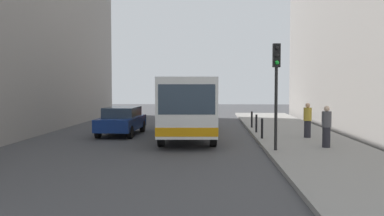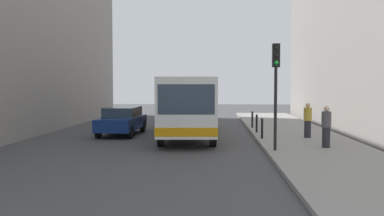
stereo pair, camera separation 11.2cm
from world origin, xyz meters
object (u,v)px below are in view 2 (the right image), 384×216
object	(u,v)px
car_beside_bus	(122,120)
pedestrian_near_signal	(326,127)
bollard_mid	(257,123)
bollard_far	(252,120)
car_behind_bus	(189,110)
bus	(188,103)
pedestrian_mid_sidewalk	(308,120)
traffic_light	(276,76)
bollard_near	(262,128)

from	to	relation	value
car_beside_bus	pedestrian_near_signal	size ratio (longest dim) A/B	2.66
bollard_mid	bollard_far	world-z (taller)	same
car_behind_bus	pedestrian_near_signal	bearing A→B (deg)	114.20
bus	pedestrian_mid_sidewalk	world-z (taller)	bus
traffic_light	bollard_far	world-z (taller)	traffic_light
traffic_light	bollard_mid	bearing A→B (deg)	90.93
bus	bollard_near	size ratio (longest dim) A/B	11.71
car_behind_bus	pedestrian_near_signal	distance (m)	16.10
bollard_near	pedestrian_near_signal	distance (m)	3.58
bollard_far	pedestrian_near_signal	bearing A→B (deg)	-74.05
car_beside_bus	bollard_mid	xyz separation A→B (m)	(7.18, 0.15, -0.16)
car_beside_bus	bollard_far	world-z (taller)	car_beside_bus
car_behind_bus	traffic_light	size ratio (longest dim) A/B	1.08
car_behind_bus	bollard_mid	distance (m)	10.31
bus	car_beside_bus	world-z (taller)	bus
car_beside_bus	traffic_light	distance (m)	9.71
bollard_near	pedestrian_near_signal	world-z (taller)	pedestrian_near_signal
bus	car_behind_bus	distance (m)	9.81
bollard_near	traffic_light	bearing A→B (deg)	-88.41
car_behind_bus	traffic_light	bearing A→B (deg)	105.97
bus	traffic_light	bearing A→B (deg)	119.74
bollard_near	pedestrian_mid_sidewalk	size ratio (longest dim) A/B	0.57
car_beside_bus	pedestrian_mid_sidewalk	xyz separation A→B (m)	(9.40, -1.96, 0.19)
bus	pedestrian_near_signal	xyz separation A→B (m)	(5.87, -5.02, -0.74)
bollard_near	bollard_far	world-z (taller)	same
car_beside_bus	bollard_mid	bearing A→B (deg)	-176.38
bus	traffic_light	xyz separation A→B (m)	(3.72, -5.87, 1.28)
bollard_mid	traffic_light	bearing A→B (deg)	-89.07
bollard_near	pedestrian_near_signal	bearing A→B (deg)	-50.66
car_behind_bus	bollard_mid	bearing A→B (deg)	114.45
bus	car_behind_bus	size ratio (longest dim) A/B	2.51
bollard_near	bollard_mid	size ratio (longest dim) A/B	1.00
bollard_near	pedestrian_mid_sidewalk	world-z (taller)	pedestrian_mid_sidewalk
bollard_near	bollard_mid	world-z (taller)	same
car_behind_bus	bollard_far	bearing A→B (deg)	121.85
bollard_mid	bollard_near	bearing A→B (deg)	-90.00
traffic_light	pedestrian_near_signal	size ratio (longest dim) A/B	2.44
car_beside_bus	traffic_light	size ratio (longest dim) A/B	1.09
car_beside_bus	car_behind_bus	bearing A→B (deg)	-105.16
pedestrian_mid_sidewalk	bollard_near	bearing A→B (deg)	30.50
bollard_far	traffic_light	bearing A→B (deg)	-89.34
bus	bollard_far	bearing A→B (deg)	-144.10
car_behind_bus	bollard_far	distance (m)	8.02
car_behind_bus	bollard_mid	world-z (taller)	car_behind_bus
bus	bollard_near	distance (m)	4.41
traffic_light	pedestrian_mid_sidewalk	world-z (taller)	traffic_light
pedestrian_near_signal	traffic_light	bearing A→B (deg)	165.26
car_behind_bus	pedestrian_mid_sidewalk	distance (m)	13.19
traffic_light	bollard_near	xyz separation A→B (m)	(-0.10, 3.60, -2.38)
car_beside_bus	pedestrian_mid_sidewalk	distance (m)	9.60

